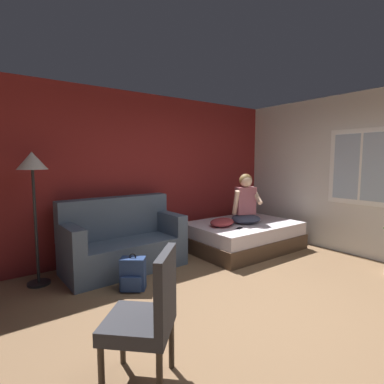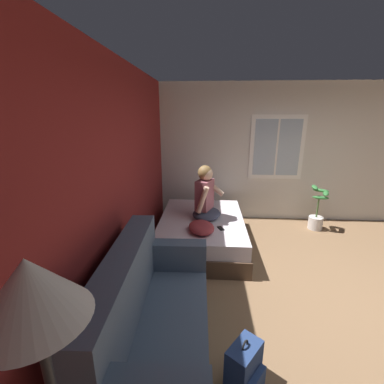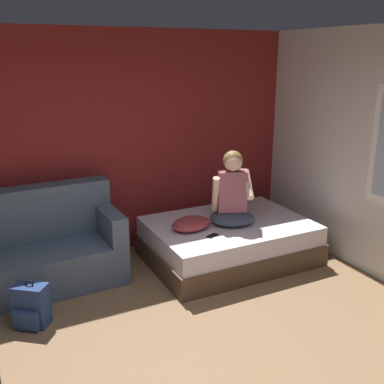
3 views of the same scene
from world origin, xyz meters
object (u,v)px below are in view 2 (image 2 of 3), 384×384
object	(u,v)px
couch	(152,322)
backpack	(245,368)
throw_pillow	(201,227)
potted_plant	(317,214)
cell_phone	(221,228)
person_seated	(206,198)
floor_lamp	(39,331)
bed	(202,232)

from	to	relation	value
couch	backpack	xyz separation A→B (m)	(-0.20, -0.77, -0.20)
throw_pillow	potted_plant	size ratio (longest dim) A/B	0.56
backpack	cell_phone	xyz separation A→B (m)	(1.96, 0.11, 0.29)
person_seated	backpack	distance (m)	2.45
person_seated	backpack	world-z (taller)	person_seated
cell_phone	potted_plant	world-z (taller)	potted_plant
person_seated	throw_pillow	distance (m)	0.59
cell_phone	couch	bearing A→B (deg)	47.26
potted_plant	floor_lamp	bearing A→B (deg)	146.90
couch	potted_plant	bearing A→B (deg)	-41.08
backpack	person_seated	bearing A→B (deg)	8.42
backpack	bed	bearing A→B (deg)	9.83
bed	cell_phone	distance (m)	0.55
bed	floor_lamp	size ratio (longest dim) A/B	1.13
potted_plant	backpack	bearing A→B (deg)	150.54
couch	potted_plant	xyz separation A→B (m)	(2.90, -2.53, -0.09)
bed	floor_lamp	world-z (taller)	floor_lamp
person_seated	backpack	size ratio (longest dim) A/B	1.91
person_seated	floor_lamp	distance (m)	3.35
couch	cell_phone	world-z (taller)	couch
bed	backpack	bearing A→B (deg)	-170.17
couch	backpack	bearing A→B (deg)	-104.79
backpack	cell_phone	size ratio (longest dim) A/B	3.18
couch	throw_pillow	size ratio (longest dim) A/B	3.60
cell_phone	throw_pillow	bearing A→B (deg)	1.50
throw_pillow	person_seated	bearing A→B (deg)	-5.68
backpack	cell_phone	world-z (taller)	cell_phone
cell_phone	person_seated	bearing A→B (deg)	-80.78
person_seated	potted_plant	bearing A→B (deg)	-70.02
bed	backpack	world-z (taller)	bed
couch	potted_plant	world-z (taller)	couch
person_seated	floor_lamp	xyz separation A→B (m)	(-3.25, 0.52, 0.59)
throw_pillow	potted_plant	bearing A→B (deg)	-59.39
potted_plant	throw_pillow	bearing A→B (deg)	120.61
throw_pillow	potted_plant	distance (m)	2.51
floor_lamp	person_seated	bearing A→B (deg)	-9.04
potted_plant	bed	bearing A→B (deg)	109.43
cell_phone	backpack	bearing A→B (deg)	71.27
couch	cell_phone	distance (m)	1.87
bed	throw_pillow	distance (m)	0.60
cell_phone	potted_plant	bearing A→B (deg)	-170.43
cell_phone	floor_lamp	bearing A→B (deg)	53.28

